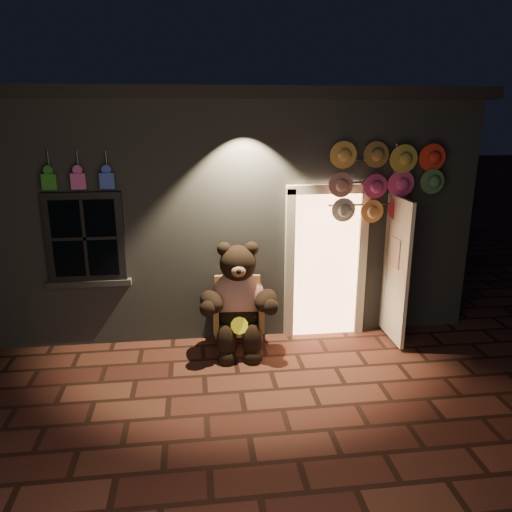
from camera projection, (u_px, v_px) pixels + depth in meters
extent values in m
plane|color=brown|center=(241.00, 392.00, 5.81)|extent=(60.00, 60.00, 0.00)
cube|color=slate|center=(219.00, 196.00, 9.16)|extent=(7.00, 5.00, 3.30)
cube|color=black|center=(217.00, 97.00, 8.68)|extent=(7.30, 5.30, 0.16)
cube|color=black|center=(85.00, 238.00, 6.54)|extent=(1.00, 0.10, 1.20)
cube|color=black|center=(85.00, 238.00, 6.51)|extent=(0.82, 0.06, 1.02)
cube|color=slate|center=(90.00, 283.00, 6.72)|extent=(1.10, 0.14, 0.08)
cube|color=#FFAE72|center=(325.00, 264.00, 7.09)|extent=(0.92, 0.10, 2.10)
cube|color=beige|center=(289.00, 267.00, 6.99)|extent=(0.12, 0.12, 2.20)
cube|color=beige|center=(361.00, 264.00, 7.12)|extent=(0.12, 0.12, 2.20)
cube|color=beige|center=(329.00, 189.00, 6.75)|extent=(1.16, 0.12, 0.12)
cube|color=beige|center=(396.00, 270.00, 6.84)|extent=(0.05, 0.80, 2.00)
cube|color=#2D8223|center=(49.00, 182.00, 6.21)|extent=(0.18, 0.07, 0.20)
cylinder|color=#59595E|center=(48.00, 161.00, 6.20)|extent=(0.02, 0.02, 0.25)
cube|color=#CB53A2|center=(78.00, 181.00, 6.26)|extent=(0.18, 0.07, 0.20)
cylinder|color=#59595E|center=(78.00, 161.00, 6.24)|extent=(0.02, 0.02, 0.25)
cube|color=#364FBE|center=(107.00, 181.00, 6.30)|extent=(0.18, 0.07, 0.20)
cylinder|color=#59595E|center=(106.00, 160.00, 6.28)|extent=(0.02, 0.02, 0.25)
cube|color=#A07E3E|center=(238.00, 325.00, 6.80)|extent=(0.66, 0.62, 0.09)
cube|color=#A07E3E|center=(238.00, 297.00, 6.97)|extent=(0.63, 0.11, 0.63)
cube|color=#A07E3E|center=(216.00, 314.00, 6.71)|extent=(0.10, 0.54, 0.36)
cube|color=#A07E3E|center=(260.00, 313.00, 6.75)|extent=(0.10, 0.54, 0.36)
cylinder|color=#A07E3E|center=(219.00, 347.00, 6.59)|extent=(0.05, 0.05, 0.29)
cylinder|color=#A07E3E|center=(260.00, 346.00, 6.63)|extent=(0.05, 0.05, 0.29)
cylinder|color=#A07E3E|center=(219.00, 331.00, 7.08)|extent=(0.05, 0.05, 0.29)
cylinder|color=#A07E3E|center=(257.00, 330.00, 7.11)|extent=(0.05, 0.05, 0.29)
ellipsoid|color=red|center=(238.00, 297.00, 6.75)|extent=(0.75, 0.61, 0.75)
ellipsoid|color=black|center=(239.00, 315.00, 6.73)|extent=(0.62, 0.53, 0.35)
sphere|color=black|center=(238.00, 263.00, 6.56)|extent=(0.51, 0.51, 0.48)
sphere|color=black|center=(224.00, 249.00, 6.53)|extent=(0.19, 0.19, 0.19)
sphere|color=black|center=(251.00, 249.00, 6.55)|extent=(0.19, 0.19, 0.19)
ellipsoid|color=#9A6A46|center=(239.00, 272.00, 6.36)|extent=(0.20, 0.14, 0.15)
ellipsoid|color=black|center=(211.00, 302.00, 6.50)|extent=(0.40, 0.55, 0.27)
ellipsoid|color=black|center=(266.00, 300.00, 6.54)|extent=(0.45, 0.56, 0.27)
ellipsoid|color=black|center=(227.00, 342.00, 6.49)|extent=(0.27, 0.27, 0.46)
ellipsoid|color=black|center=(252.00, 342.00, 6.51)|extent=(0.27, 0.27, 0.46)
sphere|color=black|center=(227.00, 358.00, 6.48)|extent=(0.25, 0.25, 0.25)
sphere|color=black|center=(253.00, 357.00, 6.50)|extent=(0.25, 0.25, 0.25)
cylinder|color=yellow|center=(239.00, 326.00, 6.43)|extent=(0.24, 0.11, 0.22)
cylinder|color=#59595E|center=(389.00, 243.00, 7.02)|extent=(0.04, 0.04, 2.73)
cylinder|color=#59595E|center=(375.00, 159.00, 6.64)|extent=(1.21, 0.03, 0.03)
cylinder|color=#59595E|center=(373.00, 182.00, 6.72)|extent=(1.21, 0.03, 0.03)
cylinder|color=#59595E|center=(372.00, 204.00, 6.81)|extent=(1.21, 0.03, 0.03)
cylinder|color=gold|center=(344.00, 156.00, 6.51)|extent=(0.34, 0.11, 0.35)
cylinder|color=olive|center=(375.00, 156.00, 6.53)|extent=(0.34, 0.11, 0.35)
cylinder|color=gold|center=(405.00, 156.00, 6.55)|extent=(0.34, 0.11, 0.35)
cylinder|color=red|center=(432.00, 155.00, 6.66)|extent=(0.34, 0.11, 0.35)
cylinder|color=tan|center=(343.00, 184.00, 6.58)|extent=(0.34, 0.11, 0.35)
cylinder|color=#BA3773|center=(374.00, 184.00, 6.60)|extent=(0.34, 0.11, 0.35)
cylinder|color=#DA448B|center=(401.00, 182.00, 6.71)|extent=(0.34, 0.11, 0.35)
cylinder|color=#51834F|center=(431.00, 182.00, 6.73)|extent=(0.34, 0.11, 0.35)
cylinder|color=beige|center=(343.00, 211.00, 6.65)|extent=(0.34, 0.11, 0.35)
cylinder|color=tan|center=(370.00, 209.00, 6.76)|extent=(0.34, 0.11, 0.35)
cylinder|color=#B8253B|center=(400.00, 209.00, 6.78)|extent=(0.34, 0.11, 0.35)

